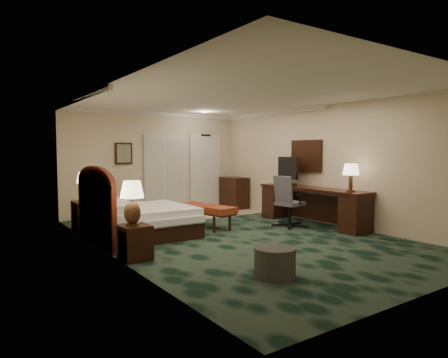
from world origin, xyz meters
TOP-DOWN VIEW (x-y plane):
  - floor at (0.00, 0.00)m, footprint 5.00×7.50m
  - ceiling at (0.00, 0.00)m, footprint 5.00×7.50m
  - wall_back at (0.00, 3.75)m, footprint 5.00×0.00m
  - wall_front at (0.00, -3.75)m, footprint 5.00×0.00m
  - wall_left at (-2.50, 0.00)m, footprint 0.00×7.50m
  - wall_right at (2.50, 0.00)m, footprint 0.00×7.50m
  - crown_molding at (0.00, 0.00)m, footprint 5.00×7.50m
  - tile_patch at (0.90, 2.90)m, footprint 3.20×1.70m
  - headboard at (-2.44, 1.00)m, footprint 0.12×2.00m
  - entry_door at (1.55, 3.72)m, footprint 1.02×0.06m
  - closet_doors at (0.25, 3.71)m, footprint 1.20×0.06m
  - wall_art at (-0.90, 3.71)m, footprint 0.45×0.06m
  - wall_mirror at (2.46, 0.60)m, footprint 0.05×0.95m
  - bed at (-1.50, 1.12)m, footprint 1.81×1.68m
  - nightstand_near at (-2.27, -0.40)m, footprint 0.42×0.49m
  - nightstand_far at (-2.24, 2.39)m, footprint 0.49×0.56m
  - lamp_near at (-2.30, -0.41)m, footprint 0.43×0.43m
  - lamp_far at (-2.26, 2.35)m, footprint 0.40×0.40m
  - bed_bench at (0.02, 1.20)m, footprint 0.77×1.49m
  - ottoman at (-1.07, -2.27)m, footprint 0.66×0.66m
  - desk at (2.17, 0.13)m, footprint 0.62×2.90m
  - tv at (2.14, 0.89)m, footprint 0.29×0.87m
  - desk_lamp at (2.14, -0.95)m, footprint 0.42×0.42m
  - desk_chair at (1.55, 0.19)m, footprint 0.75×0.71m
  - minibar at (2.21, 3.20)m, footprint 0.47×0.85m

SIDE VIEW (x-z plane):
  - floor at x=0.00m, z-range 0.00..0.00m
  - tile_patch at x=0.90m, z-range 0.00..0.01m
  - ottoman at x=-1.07m, z-range 0.00..0.39m
  - bed_bench at x=0.02m, z-range 0.00..0.48m
  - nightstand_near at x=-2.27m, z-range 0.00..0.53m
  - bed at x=-1.50m, z-range 0.00..0.57m
  - nightstand_far at x=-2.24m, z-range 0.00..0.61m
  - desk at x=2.17m, z-range 0.00..0.84m
  - minibar at x=2.21m, z-range 0.00..0.90m
  - desk_chair at x=1.55m, z-range 0.00..1.13m
  - headboard at x=-2.44m, z-range 0.00..1.40m
  - lamp_near at x=-2.30m, z-range 0.53..1.21m
  - lamp_far at x=-2.26m, z-range 0.61..1.23m
  - entry_door at x=1.55m, z-range -0.04..2.14m
  - closet_doors at x=0.25m, z-range 0.00..2.10m
  - desk_lamp at x=2.14m, z-range 0.84..1.42m
  - tv at x=2.14m, z-range 0.84..1.52m
  - wall_back at x=0.00m, z-range 0.00..2.70m
  - wall_front at x=0.00m, z-range 0.00..2.70m
  - wall_left at x=-2.50m, z-range 0.00..2.70m
  - wall_right at x=2.50m, z-range 0.00..2.70m
  - wall_mirror at x=2.46m, z-range 1.18..1.93m
  - wall_art at x=-0.90m, z-range 1.33..1.88m
  - crown_molding at x=0.00m, z-range 2.60..2.70m
  - ceiling at x=0.00m, z-range 2.70..2.70m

